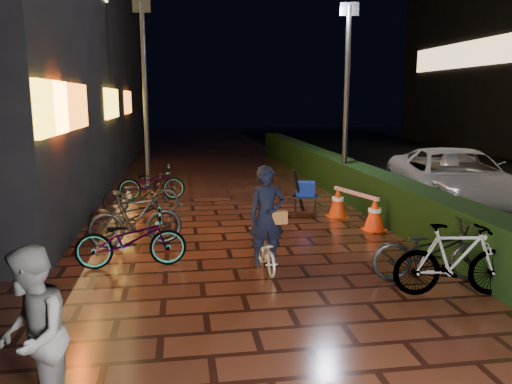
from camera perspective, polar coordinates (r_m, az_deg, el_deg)
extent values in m
plane|color=#381911|center=(7.86, 2.04, -9.89)|extent=(80.00, 80.00, 0.00)
cube|color=black|center=(16.09, 8.36, 2.48)|extent=(0.70, 20.00, 1.00)
imported|color=#5B5B5E|center=(4.75, -24.23, -14.85)|extent=(0.69, 0.83, 1.57)
imported|color=#B1B1B6|center=(13.38, 21.72, 1.30)|extent=(3.63, 5.83, 1.50)
cube|color=yellow|center=(8.97, -22.28, 8.87)|extent=(0.08, 2.00, 0.90)
cube|color=orange|center=(10.44, -20.36, 9.14)|extent=(0.08, 3.00, 0.90)
cube|color=yellow|center=(16.36, -16.15, 9.70)|extent=(0.08, 2.80, 0.90)
cube|color=orange|center=(21.33, -14.44, 9.91)|extent=(0.08, 2.20, 0.90)
cube|color=#FFD88C|center=(29.35, 22.47, 14.26)|extent=(0.06, 10.00, 1.30)
cylinder|color=black|center=(13.82, 10.26, 9.71)|extent=(0.17, 0.17, 5.14)
cube|color=black|center=(14.00, 10.62, 19.86)|extent=(0.50, 0.21, 0.35)
cylinder|color=black|center=(15.83, -12.54, 10.46)|extent=(0.17, 0.17, 5.54)
cube|color=black|center=(16.06, -12.94, 20.00)|extent=(0.54, 0.16, 0.37)
imported|color=white|center=(8.18, 1.07, -6.70)|extent=(0.48, 1.22, 0.63)
imported|color=black|center=(7.94, 1.24, -2.75)|extent=(0.61, 0.42, 1.61)
cube|color=brown|center=(7.97, 2.58, -2.93)|extent=(0.29, 0.14, 0.21)
cone|color=#FC330D|center=(10.84, 13.40, -2.41)|extent=(0.45, 0.45, 0.72)
cone|color=red|center=(11.88, 9.32, -1.13)|extent=(0.45, 0.45, 0.72)
cube|color=#FD420D|center=(10.93, 13.32, -4.17)|extent=(0.49, 0.49, 0.03)
cube|color=#D5530B|center=(11.95, 9.27, -2.74)|extent=(0.49, 0.49, 0.03)
cube|color=#B80A32|center=(11.29, 11.32, -0.16)|extent=(0.53, 1.49, 0.07)
cube|color=black|center=(12.00, 5.67, -0.51)|extent=(0.72, 0.65, 0.04)
cylinder|color=black|center=(11.87, 4.45, -1.77)|extent=(0.04, 0.04, 0.42)
cylinder|color=black|center=(11.85, 6.80, -1.83)|extent=(0.04, 0.04, 0.42)
cylinder|color=black|center=(12.26, 4.55, -1.37)|extent=(0.04, 0.04, 0.42)
cylinder|color=black|center=(12.24, 6.82, -1.43)|extent=(0.04, 0.04, 0.42)
cube|color=#0B229A|center=(11.97, 5.69, 0.37)|extent=(0.53, 0.48, 0.33)
cylinder|color=black|center=(11.82, 4.86, 0.14)|extent=(0.39, 0.36, 1.07)
imported|color=black|center=(13.97, -11.86, 1.01)|extent=(1.83, 0.72, 0.94)
imported|color=black|center=(10.16, -13.90, -2.66)|extent=(1.87, 0.88, 0.94)
imported|color=black|center=(9.67, -13.64, -3.00)|extent=(1.80, 0.75, 1.05)
imported|color=black|center=(8.50, -14.10, -5.27)|extent=(1.83, 0.72, 0.94)
imported|color=black|center=(12.27, -13.04, -0.35)|extent=(1.81, 0.67, 0.94)
imported|color=black|center=(8.09, 19.36, -6.37)|extent=(1.87, 0.87, 0.94)
imported|color=black|center=(7.60, 21.80, -7.22)|extent=(1.79, 0.72, 1.05)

